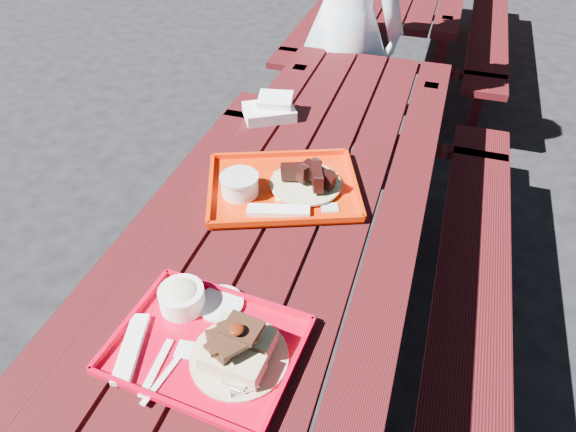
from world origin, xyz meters
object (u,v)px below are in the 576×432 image
at_px(near_tray, 210,334).
at_px(person, 345,24).
at_px(picnic_table_near, 302,247).
at_px(far_tray, 281,186).

height_order(near_tray, person, person).
relative_size(picnic_table_near, person, 1.43).
height_order(picnic_table_near, far_tray, far_tray).
distance_m(far_tray, person, 1.29).
relative_size(picnic_table_near, near_tray, 5.38).
bearing_deg(person, far_tray, 108.09).
height_order(far_tray, person, person).
relative_size(near_tray, person, 0.27).
bearing_deg(far_tray, near_tray, -87.37).
distance_m(picnic_table_near, far_tray, 0.23).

